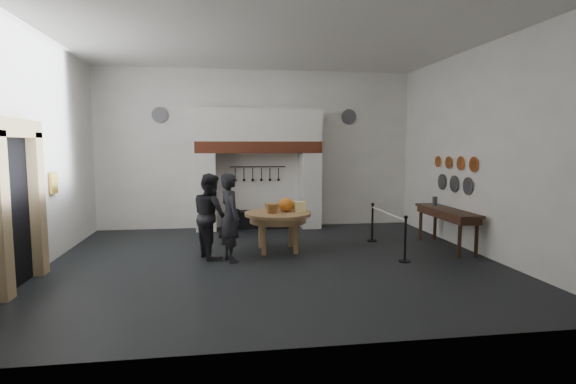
{
  "coord_description": "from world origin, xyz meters",
  "views": [
    {
      "loc": [
        -1.06,
        -8.97,
        2.38
      ],
      "look_at": [
        0.39,
        0.68,
        1.35
      ],
      "focal_mm": 28.0,
      "sensor_mm": 36.0,
      "label": 1
    }
  ],
  "objects": [
    {
      "name": "wall_right",
      "position": [
        4.5,
        0.0,
        2.25
      ],
      "size": [
        0.02,
        8.0,
        4.5
      ],
      "primitive_type": "cube",
      "color": "white",
      "rests_on": "floor"
    },
    {
      "name": "hearth_brick_band",
      "position": [
        0.0,
        3.65,
        2.31
      ],
      "size": [
        3.5,
        0.72,
        0.32
      ],
      "primitive_type": "cube",
      "color": "#9E442B",
      "rests_on": "chimney_pier_left"
    },
    {
      "name": "cheese_block_big",
      "position": [
        0.69,
        0.83,
        0.99
      ],
      "size": [
        0.22,
        0.22,
        0.24
      ],
      "primitive_type": "cube",
      "color": "#F6EC93",
      "rests_on": "work_table"
    },
    {
      "name": "barrier_rope",
      "position": [
        2.63,
        0.53,
        0.85
      ],
      "size": [
        0.04,
        2.0,
        0.04
      ],
      "primitive_type": "cylinder",
      "rotation": [
        1.57,
        0.0,
        0.0
      ],
      "color": "silver",
      "rests_on": "barrier_post_near"
    },
    {
      "name": "wall_back",
      "position": [
        0.0,
        4.0,
        2.25
      ],
      "size": [
        9.0,
        0.02,
        4.5
      ],
      "primitive_type": "cube",
      "color": "white",
      "rests_on": "floor"
    },
    {
      "name": "side_table",
      "position": [
        4.1,
        0.63,
        0.87
      ],
      "size": [
        0.55,
        2.2,
        0.06
      ],
      "primitive_type": "cube",
      "color": "#3C2115",
      "rests_on": "floor"
    },
    {
      "name": "floor",
      "position": [
        0.0,
        0.0,
        0.0
      ],
      "size": [
        9.0,
        8.0,
        0.02
      ],
      "primitive_type": "cube",
      "color": "black",
      "rests_on": "ground"
    },
    {
      "name": "copper_pan_c",
      "position": [
        4.46,
        1.3,
        1.95
      ],
      "size": [
        0.03,
        0.3,
        0.3
      ],
      "primitive_type": "cylinder",
      "rotation": [
        0.0,
        1.57,
        0.0
      ],
      "color": "#C6662D",
      "rests_on": "wall_right"
    },
    {
      "name": "pewter_plate_back_left",
      "position": [
        -2.7,
        3.96,
        3.2
      ],
      "size": [
        0.44,
        0.03,
        0.44
      ],
      "primitive_type": "cylinder",
      "rotation": [
        1.57,
        0.0,
        0.0
      ],
      "color": "#4C4C51",
      "rests_on": "wall_back"
    },
    {
      "name": "pewter_jug",
      "position": [
        4.1,
        1.23,
        1.01
      ],
      "size": [
        0.12,
        0.12,
        0.22
      ],
      "primitive_type": "cylinder",
      "color": "#47474C",
      "rests_on": "side_table"
    },
    {
      "name": "pewter_plate_mid",
      "position": [
        4.46,
        1.0,
        1.45
      ],
      "size": [
        0.03,
        0.4,
        0.4
      ],
      "primitive_type": "cylinder",
      "rotation": [
        0.0,
        1.57,
        0.0
      ],
      "color": "#4C4C51",
      "rests_on": "wall_right"
    },
    {
      "name": "barrier_post_far",
      "position": [
        2.63,
        1.53,
        0.45
      ],
      "size": [
        0.05,
        0.05,
        0.9
      ],
      "primitive_type": "cylinder",
      "color": "black",
      "rests_on": "floor"
    },
    {
      "name": "pewter_plate_right",
      "position": [
        4.46,
        1.6,
        1.45
      ],
      "size": [
        0.03,
        0.4,
        0.4
      ],
      "primitive_type": "cylinder",
      "rotation": [
        0.0,
        1.57,
        0.0
      ],
      "color": "#4C4C51",
      "rests_on": "wall_right"
    },
    {
      "name": "cheese_block_small",
      "position": [
        0.67,
        1.13,
        0.97
      ],
      "size": [
        0.18,
        0.18,
        0.2
      ],
      "primitive_type": "cube",
      "color": "#D4C87E",
      "rests_on": "work_table"
    },
    {
      "name": "iron_range",
      "position": [
        0.0,
        3.72,
        0.25
      ],
      "size": [
        1.9,
        0.45,
        0.5
      ],
      "primitive_type": "cube",
      "color": "black",
      "rests_on": "floor"
    },
    {
      "name": "pumpkin",
      "position": [
        0.39,
        0.98,
        1.03
      ],
      "size": [
        0.36,
        0.36,
        0.31
      ],
      "primitive_type": "ellipsoid",
      "color": "orange",
      "rests_on": "work_table"
    },
    {
      "name": "pewter_plate_back_right",
      "position": [
        2.7,
        3.96,
        3.2
      ],
      "size": [
        0.44,
        0.03,
        0.44
      ],
      "primitive_type": "cylinder",
      "rotation": [
        1.57,
        0.0,
        0.0
      ],
      "color": "#4C4C51",
      "rests_on": "wall_back"
    },
    {
      "name": "barrier_post_near",
      "position": [
        2.63,
        -0.47,
        0.45
      ],
      "size": [
        0.05,
        0.05,
        0.9
      ],
      "primitive_type": "cylinder",
      "color": "black",
      "rests_on": "floor"
    },
    {
      "name": "copper_pan_b",
      "position": [
        4.46,
        0.75,
        1.95
      ],
      "size": [
        0.03,
        0.32,
        0.32
      ],
      "primitive_type": "cylinder",
      "rotation": [
        0.0,
        1.57,
        0.0
      ],
      "color": "#C6662D",
      "rests_on": "wall_right"
    },
    {
      "name": "door_lintel",
      "position": [
        -4.38,
        -1.0,
        2.65
      ],
      "size": [
        0.22,
        1.7,
        0.3
      ],
      "primitive_type": "cube",
      "color": "tan",
      "rests_on": "door_jamb_near"
    },
    {
      "name": "visitor_near",
      "position": [
        -0.88,
        0.13,
        0.91
      ],
      "size": [
        0.62,
        0.77,
        1.82
      ],
      "primitive_type": "imported",
      "rotation": [
        0.0,
        0.0,
        1.89
      ],
      "color": "black",
      "rests_on": "floor"
    },
    {
      "name": "wicker_basket",
      "position": [
        0.04,
        0.73,
        0.98
      ],
      "size": [
        0.4,
        0.4,
        0.22
      ],
      "primitive_type": "cone",
      "rotation": [
        3.14,
        0.0,
        0.31
      ],
      "color": "olive",
      "rests_on": "work_table"
    },
    {
      "name": "work_table",
      "position": [
        0.19,
        0.88,
        0.84
      ],
      "size": [
        1.86,
        1.86,
        0.07
      ],
      "primitive_type": "cylinder",
      "rotation": [
        0.0,
        0.0,
        0.31
      ],
      "color": "#AE7952",
      "rests_on": "floor"
    },
    {
      "name": "visitor_far",
      "position": [
        -1.28,
        0.53,
        0.89
      ],
      "size": [
        0.95,
        1.06,
        1.79
      ],
      "primitive_type": "imported",
      "rotation": [
        0.0,
        0.0,
        1.96
      ],
      "color": "black",
      "rests_on": "floor"
    },
    {
      "name": "chimney_pier_right",
      "position": [
        1.48,
        3.65,
        1.07
      ],
      "size": [
        0.55,
        0.7,
        2.15
      ],
      "primitive_type": "cube",
      "color": "silver",
      "rests_on": "floor"
    },
    {
      "name": "ceiling",
      "position": [
        0.0,
        0.0,
        4.5
      ],
      "size": [
        9.0,
        8.0,
        0.02
      ],
      "primitive_type": "cube",
      "color": "silver",
      "rests_on": "wall_back"
    },
    {
      "name": "bread_loaf",
      "position": [
        0.09,
        1.23,
        0.94
      ],
      "size": [
        0.31,
        0.18,
        0.13
      ],
      "primitive_type": "ellipsoid",
      "color": "#A25E39",
      "rests_on": "work_table"
    },
    {
      "name": "wall_plaque",
      "position": [
        -4.45,
        0.8,
        1.6
      ],
      "size": [
        0.05,
        0.34,
        0.44
      ],
      "primitive_type": "cube",
      "color": "gold",
      "rests_on": "wall_left"
    },
    {
      "name": "utensil_rail",
      "position": [
        0.0,
        3.92,
        1.75
      ],
      "size": [
        1.6,
        0.02,
        0.02
      ],
      "primitive_type": "cylinder",
      "rotation": [
        0.0,
        1.57,
        0.0
      ],
      "color": "black",
      "rests_on": "wall_back"
    },
    {
      "name": "wall_front",
      "position": [
        0.0,
        -4.0,
        2.25
      ],
      "size": [
        9.0,
        0.02,
        4.5
      ],
      "primitive_type": "cube",
      "color": "white",
      "rests_on": "floor"
    },
    {
      "name": "door_jamb_far",
      "position": [
        -4.38,
        -0.3,
        1.3
      ],
      "size": [
        0.22,
        0.3,
        2.6
      ],
      "primitive_type": "cube",
      "color": "tan",
      "rests_on": "floor"
    },
    {
      "name": "chimney_pier_left",
      "position": [
        -1.48,
        3.65,
        1.07
      ],
      "size": [
        0.55,
        0.7,
        2.15
      ],
      "primitive_type": "cube",
      "color": "silver",
      "rests_on": "floor"
    },
    {
      "name": "copper_pan_d",
      "position": [
        4.46,
        1.85,
        1.95
      ],
      "size": [
        0.03,
        0.28,
        0.28
      ],
      "primitive_type": "cylinder",
      "rotation": [
        0.0,
        1.57,
        0.0
      ],
      "color": "#C6662D",
      "rests_on": "wall_right"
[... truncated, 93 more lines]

